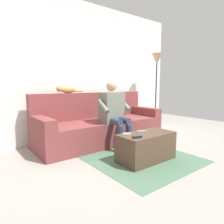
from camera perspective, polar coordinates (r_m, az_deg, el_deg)
ground_plane at (r=3.26m, az=3.97°, el=-11.42°), size 8.00×8.00×0.00m
back_wall at (r=4.14m, az=-7.98°, el=11.40°), size 4.66×0.06×2.67m
couch at (r=3.73m, az=-3.45°, el=-4.08°), size 2.39×0.83×0.92m
coffee_table at (r=2.90m, az=9.77°, el=-9.83°), size 0.83×0.41×0.40m
person_solo_seated at (r=3.38m, az=0.47°, el=0.49°), size 0.54×0.53×1.14m
cat_on_backrest at (r=3.65m, az=-12.91°, el=6.31°), size 0.51×0.11×0.14m
remote_white at (r=2.74m, az=4.28°, el=-6.25°), size 0.11×0.10×0.02m
remote_gray at (r=2.87m, az=8.44°, el=-5.61°), size 0.14×0.09×0.03m
remote_black at (r=2.59m, az=7.25°, el=-7.11°), size 0.13×0.07×0.02m
floor_rug at (r=3.06m, az=7.63°, el=-12.69°), size 1.45×1.56×0.01m
floor_lamp at (r=4.74m, az=12.70°, el=12.47°), size 0.24×0.24×1.78m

